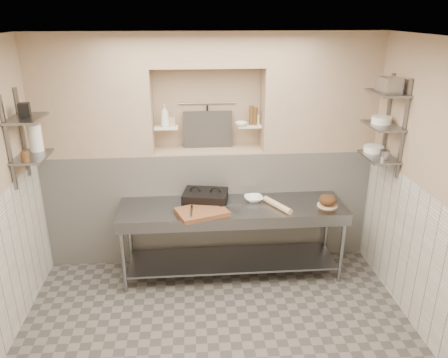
{
  "coord_description": "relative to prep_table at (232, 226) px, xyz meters",
  "views": [
    {
      "loc": [
        -0.22,
        -3.36,
        3.0
      ],
      "look_at": [
        0.12,
        0.9,
        1.35
      ],
      "focal_mm": 35.0,
      "sensor_mm": 36.0,
      "label": 1
    }
  ],
  "objects": [
    {
      "name": "floor",
      "position": [
        -0.24,
        -1.18,
        -0.69
      ],
      "size": [
        4.0,
        3.9,
        0.1
      ],
      "primitive_type": "cube",
      "color": "#605B55",
      "rests_on": "ground"
    },
    {
      "name": "ceiling",
      "position": [
        -0.24,
        -1.18,
        2.21
      ],
      "size": [
        4.0,
        3.9,
        0.1
      ],
      "primitive_type": "cube",
      "color": "silver",
      "rests_on": "ground"
    },
    {
      "name": "wall_back",
      "position": [
        -0.24,
        0.82,
        0.76
      ],
      "size": [
        4.0,
        0.1,
        2.8
      ],
      "primitive_type": "cube",
      "color": "tan",
      "rests_on": "ground"
    },
    {
      "name": "backwall_lower",
      "position": [
        -0.24,
        0.57,
        0.06
      ],
      "size": [
        4.0,
        0.4,
        1.4
      ],
      "primitive_type": "cube",
      "color": "silver",
      "rests_on": "floor"
    },
    {
      "name": "alcove_sill",
      "position": [
        -0.24,
        0.57,
        0.77
      ],
      "size": [
        1.3,
        0.4,
        0.02
      ],
      "primitive_type": "cube",
      "color": "tan",
      "rests_on": "backwall_lower"
    },
    {
      "name": "backwall_pillar_left",
      "position": [
        -1.57,
        0.57,
        1.46
      ],
      "size": [
        1.35,
        0.4,
        1.4
      ],
      "primitive_type": "cube",
      "color": "tan",
      "rests_on": "backwall_lower"
    },
    {
      "name": "backwall_pillar_right",
      "position": [
        1.08,
        0.57,
        1.46
      ],
      "size": [
        1.35,
        0.4,
        1.4
      ],
      "primitive_type": "cube",
      "color": "tan",
      "rests_on": "backwall_lower"
    },
    {
      "name": "backwall_header",
      "position": [
        -0.24,
        0.57,
        1.96
      ],
      "size": [
        1.3,
        0.4,
        0.4
      ],
      "primitive_type": "cube",
      "color": "tan",
      "rests_on": "backwall_lower"
    },
    {
      "name": "wainscot_right",
      "position": [
        1.75,
        -1.18,
        0.06
      ],
      "size": [
        0.02,
        3.9,
        1.4
      ],
      "primitive_type": "cube",
      "color": "silver",
      "rests_on": "floor"
    },
    {
      "name": "alcove_shelf_left",
      "position": [
        -0.74,
        0.57,
        1.06
      ],
      "size": [
        0.28,
        0.16,
        0.02
      ],
      "primitive_type": "cube",
      "color": "white",
      "rests_on": "backwall_lower"
    },
    {
      "name": "alcove_shelf_right",
      "position": [
        0.26,
        0.57,
        1.06
      ],
      "size": [
        0.28,
        0.16,
        0.02
      ],
      "primitive_type": "cube",
      "color": "white",
      "rests_on": "backwall_lower"
    },
    {
      "name": "utensil_rail",
      "position": [
        -0.24,
        0.74,
        1.31
      ],
      "size": [
        0.7,
        0.02,
        0.02
      ],
      "primitive_type": "cylinder",
      "rotation": [
        0.0,
        1.57,
        0.0
      ],
      "color": "gray",
      "rests_on": "wall_back"
    },
    {
      "name": "hanging_steel",
      "position": [
        -0.24,
        0.72,
        1.14
      ],
      "size": [
        0.02,
        0.02,
        0.3
      ],
      "primitive_type": "cylinder",
      "color": "black",
      "rests_on": "utensil_rail"
    },
    {
      "name": "splash_panel",
      "position": [
        -0.24,
        0.67,
        1.0
      ],
      "size": [
        0.6,
        0.08,
        0.45
      ],
      "primitive_type": "cube",
      "rotation": [
        -0.14,
        0.0,
        0.0
      ],
      "color": "#383330",
      "rests_on": "alcove_sill"
    },
    {
      "name": "shelf_rail_left_a",
      "position": [
        -2.22,
        0.07,
        1.16
      ],
      "size": [
        0.03,
        0.03,
        0.95
      ],
      "primitive_type": "cube",
      "color": "slate",
      "rests_on": "wall_left"
    },
    {
      "name": "shelf_rail_left_b",
      "position": [
        -2.22,
        -0.33,
        1.16
      ],
      "size": [
        0.03,
        0.03,
        0.95
      ],
      "primitive_type": "cube",
      "color": "slate",
      "rests_on": "wall_left"
    },
    {
      "name": "wall_shelf_left_lower",
      "position": [
        -2.08,
        -0.13,
        0.96
      ],
      "size": [
        0.3,
        0.5,
        0.02
      ],
      "primitive_type": "cube",
      "color": "slate",
      "rests_on": "wall_left"
    },
    {
      "name": "wall_shelf_left_upper",
      "position": [
        -2.08,
        -0.13,
        1.36
      ],
      "size": [
        0.3,
        0.5,
        0.03
      ],
      "primitive_type": "cube",
      "color": "slate",
      "rests_on": "wall_left"
    },
    {
      "name": "shelf_rail_right_a",
      "position": [
        1.73,
        0.07,
        1.21
      ],
      "size": [
        0.03,
        0.03,
        1.05
      ],
      "primitive_type": "cube",
      "color": "slate",
      "rests_on": "wall_right"
    },
    {
      "name": "shelf_rail_right_b",
      "position": [
        1.73,
        -0.33,
        1.21
      ],
      "size": [
        0.03,
        0.03,
        1.05
      ],
      "primitive_type": "cube",
      "color": "slate",
      "rests_on": "wall_right"
    },
    {
      "name": "wall_shelf_right_lower",
      "position": [
        1.6,
        -0.13,
        0.86
      ],
      "size": [
        0.3,
        0.5,
        0.02
      ],
      "primitive_type": "cube",
      "color": "slate",
      "rests_on": "wall_right"
    },
    {
      "name": "wall_shelf_right_mid",
      "position": [
        1.6,
        -0.13,
        1.21
      ],
      "size": [
        0.3,
        0.5,
        0.02
      ],
      "primitive_type": "cube",
      "color": "slate",
      "rests_on": "wall_right"
    },
    {
      "name": "wall_shelf_right_upper",
      "position": [
        1.6,
        -0.13,
        1.56
      ],
      "size": [
        0.3,
        0.5,
        0.03
      ],
      "primitive_type": "cube",
      "color": "slate",
      "rests_on": "wall_right"
    },
    {
      "name": "prep_table",
      "position": [
        0.0,
        0.0,
        0.0
      ],
      "size": [
        2.6,
        0.7,
        0.9
      ],
      "color": "gray",
      "rests_on": "floor"
    },
    {
      "name": "panini_press",
      "position": [
        -0.31,
        0.13,
        0.33
      ],
      "size": [
        0.56,
        0.45,
        0.14
      ],
      "rotation": [
        0.0,
        0.0,
        -0.19
      ],
      "color": "black",
      "rests_on": "prep_table"
    },
    {
      "name": "cutting_board",
      "position": [
        -0.36,
        -0.17,
        0.28
      ],
      "size": [
        0.63,
        0.53,
        0.05
      ],
      "primitive_type": "cube",
      "rotation": [
        0.0,
        0.0,
        0.33
      ],
      "color": "brown",
      "rests_on": "prep_table"
    },
    {
      "name": "knife_blade",
      "position": [
        -0.03,
        -0.08,
        0.31
      ],
      "size": [
        0.25,
        0.07,
        0.01
      ],
      "primitive_type": "cube",
      "rotation": [
        0.0,
        0.0,
        0.15
      ],
      "color": "gray",
      "rests_on": "cutting_board"
    },
    {
      "name": "tongs",
      "position": [
        -0.47,
        -0.21,
        0.32
      ],
      "size": [
        0.04,
        0.27,
        0.03
      ],
      "primitive_type": "cylinder",
      "rotation": [
        1.57,
        0.0,
        -0.05
      ],
      "color": "gray",
      "rests_on": "cutting_board"
    },
    {
      "name": "mixing_bowl",
      "position": [
        0.26,
        0.14,
        0.28
      ],
      "size": [
        0.24,
        0.24,
        0.05
      ],
      "primitive_type": "imported",
      "rotation": [
        0.0,
        0.0,
        0.09
      ],
      "color": "white",
      "rests_on": "prep_table"
    },
    {
      "name": "rolling_pin",
      "position": [
        0.5,
        -0.08,
        0.29
      ],
      "size": [
        0.27,
        0.43,
        0.07
      ],
      "primitive_type": "cylinder",
      "rotation": [
        1.57,
        0.0,
        0.49
      ],
      "color": "#D1B088",
      "rests_on": "prep_table"
    },
    {
      "name": "bread_board",
      "position": [
        1.09,
        -0.07,
        0.26
      ],
      "size": [
        0.23,
        0.23,
        0.01
      ],
      "primitive_type": "cylinder",
      "color": "#D1B088",
      "rests_on": "prep_table"
    },
    {
      "name": "bread_loaf",
      "position": [
        1.09,
        -0.07,
        0.33
      ],
      "size": [
        0.21,
        0.21,
        0.12
      ],
      "primitive_type": "ellipsoid",
      "color": "#4C2D19",
      "rests_on": "bread_board"
    },
    {
      "name": "bottle_soap",
      "position": [
        -0.75,
        0.56,
        1.2
      ],
      "size": [
        0.13,
        0.13,
        0.26
      ],
      "primitive_type": "imported",
      "rotation": [
        0.0,
        0.0,
        0.42
      ],
      "color": "white",
      "rests_on": "alcove_shelf_left"
    },
    {
      "name": "jar_alcove",
      "position": [
        -0.67,
        0.59,
        1.12
      ],
      "size": [
        0.07,
        0.07,
        0.11
      ],
      "primitive_type": "cube",
      "color": "tan",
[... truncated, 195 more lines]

